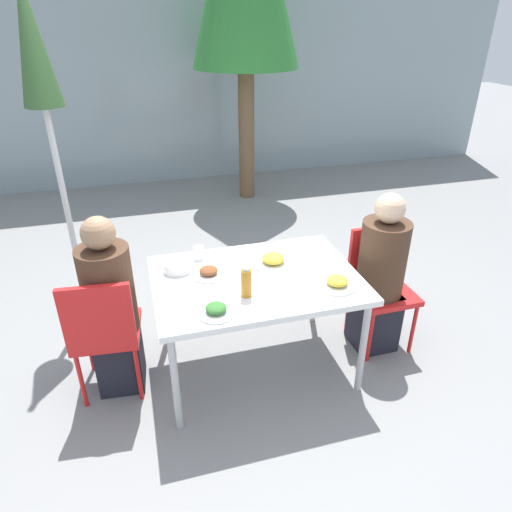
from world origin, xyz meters
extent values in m
plane|color=gray|center=(0.00, 0.00, 0.00)|extent=(24.00, 24.00, 0.00)
cube|color=#89999E|center=(0.00, 4.32, 1.50)|extent=(10.00, 0.20, 3.00)
cube|color=white|center=(0.00, 0.00, 0.70)|extent=(1.29, 0.91, 0.04)
cylinder|color=#B7B7B7|center=(-0.58, -0.40, 0.34)|extent=(0.04, 0.04, 0.68)
cylinder|color=#B7B7B7|center=(0.58, -0.40, 0.34)|extent=(0.04, 0.04, 0.68)
cylinder|color=#B7B7B7|center=(-0.58, 0.40, 0.34)|extent=(0.04, 0.04, 0.68)
cylinder|color=#B7B7B7|center=(0.58, 0.40, 0.34)|extent=(0.04, 0.04, 0.68)
cube|color=red|center=(-0.94, 0.09, 0.43)|extent=(0.44, 0.44, 0.04)
cube|color=red|center=(-0.96, -0.09, 0.66)|extent=(0.40, 0.07, 0.42)
cylinder|color=red|center=(-1.10, 0.27, 0.21)|extent=(0.03, 0.03, 0.41)
cylinder|color=red|center=(-0.76, 0.24, 0.21)|extent=(0.03, 0.03, 0.41)
cylinder|color=red|center=(-1.13, -0.07, 0.21)|extent=(0.03, 0.03, 0.41)
cylinder|color=red|center=(-0.79, -0.10, 0.21)|extent=(0.03, 0.03, 0.41)
cube|color=black|center=(-0.89, 0.08, 0.23)|extent=(0.30, 0.30, 0.45)
cylinder|color=#472D1E|center=(-0.89, 0.08, 0.73)|extent=(0.31, 0.31, 0.56)
sphere|color=#9E7556|center=(-0.89, 0.08, 1.11)|extent=(0.19, 0.19, 0.19)
cube|color=red|center=(0.94, 0.01, 0.43)|extent=(0.40, 0.40, 0.04)
cube|color=red|center=(0.94, 0.19, 0.66)|extent=(0.40, 0.04, 0.42)
cylinder|color=red|center=(1.11, -0.16, 0.21)|extent=(0.03, 0.03, 0.41)
cylinder|color=red|center=(0.77, -0.16, 0.21)|extent=(0.03, 0.03, 0.41)
cylinder|color=red|center=(1.11, 0.18, 0.21)|extent=(0.03, 0.03, 0.41)
cylinder|color=red|center=(0.77, 0.18, 0.21)|extent=(0.03, 0.03, 0.41)
cube|color=black|center=(0.89, 0.01, 0.23)|extent=(0.29, 0.29, 0.45)
cylinder|color=#472D1E|center=(0.89, 0.01, 0.72)|extent=(0.32, 0.32, 0.54)
sphere|color=beige|center=(0.89, 0.01, 1.09)|extent=(0.20, 0.20, 0.20)
cylinder|color=#333333|center=(-1.16, 1.01, 0.03)|extent=(0.36, 0.36, 0.05)
cylinder|color=#BCBCBC|center=(-1.16, 1.01, 1.23)|extent=(0.04, 0.04, 2.46)
cone|color=#2D5128|center=(-1.16, 1.01, 2.05)|extent=(0.26, 0.26, 0.81)
cylinder|color=white|center=(0.15, 0.13, 0.73)|extent=(0.27, 0.27, 0.01)
ellipsoid|color=gold|center=(0.15, 0.13, 0.77)|extent=(0.15, 0.15, 0.06)
cylinder|color=white|center=(-0.32, -0.32, 0.73)|extent=(0.21, 0.21, 0.01)
ellipsoid|color=#33702D|center=(-0.32, -0.32, 0.76)|extent=(0.12, 0.12, 0.05)
cylinder|color=white|center=(0.44, -0.24, 0.73)|extent=(0.24, 0.24, 0.01)
ellipsoid|color=gold|center=(0.44, -0.24, 0.76)|extent=(0.13, 0.13, 0.05)
cylinder|color=white|center=(-0.28, 0.10, 0.73)|extent=(0.21, 0.21, 0.01)
ellipsoid|color=brown|center=(-0.28, 0.10, 0.76)|extent=(0.12, 0.12, 0.05)
cylinder|color=#B7751E|center=(-0.11, -0.19, 0.81)|extent=(0.07, 0.07, 0.17)
cylinder|color=white|center=(-0.11, -0.19, 0.91)|extent=(0.05, 0.05, 0.02)
cylinder|color=white|center=(-0.31, 0.33, 0.77)|extent=(0.07, 0.07, 0.09)
cylinder|color=white|center=(-0.46, 0.21, 0.75)|extent=(0.18, 0.18, 0.06)
cylinder|color=brown|center=(0.79, 3.28, 0.81)|extent=(0.20, 0.20, 1.61)
camera|label=1|loc=(-0.67, -2.37, 2.19)|focal=32.00mm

